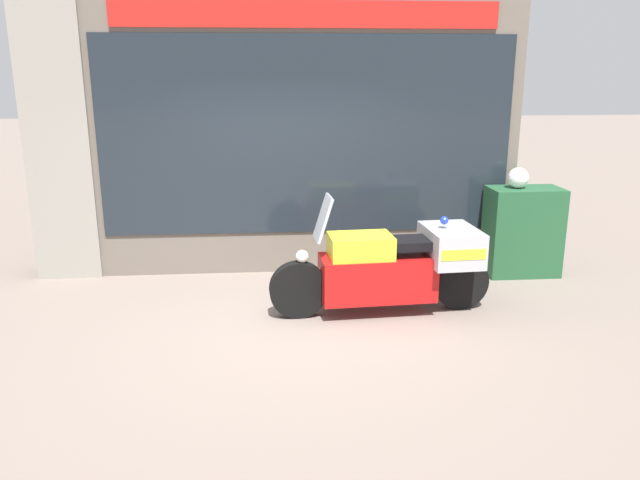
{
  "coord_description": "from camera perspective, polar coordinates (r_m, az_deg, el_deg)",
  "views": [
    {
      "loc": [
        -0.17,
        -6.13,
        2.6
      ],
      "look_at": [
        0.43,
        0.76,
        0.71
      ],
      "focal_mm": 35.0,
      "sensor_mm": 36.0,
      "label": 1
    }
  ],
  "objects": [
    {
      "name": "shop_building",
      "position": [
        8.17,
        -6.48,
        9.2
      ],
      "size": [
        6.25,
        0.55,
        3.48
      ],
      "color": "#6B6056",
      "rests_on": "ground"
    },
    {
      "name": "white_helmet",
      "position": [
        8.34,
        17.67,
        5.43
      ],
      "size": [
        0.26,
        0.26,
        0.26
      ],
      "primitive_type": "sphere",
      "color": "white",
      "rests_on": "utility_cabinet"
    },
    {
      "name": "paramedic_motorcycle",
      "position": [
        6.86,
        7.0,
        -2.22
      ],
      "size": [
        2.45,
        0.81,
        1.34
      ],
      "rotation": [
        0.0,
        0.0,
        3.2
      ],
      "color": "black",
      "rests_on": "ground"
    },
    {
      "name": "utility_cabinet",
      "position": [
        8.52,
        18.02,
        0.76
      ],
      "size": [
        0.92,
        0.54,
        1.14
      ],
      "primitive_type": "cube",
      "color": "#235633",
      "rests_on": "ground"
    },
    {
      "name": "ground_plane",
      "position": [
        6.66,
        -3.12,
        -7.71
      ],
      "size": [
        60.0,
        60.0,
        0.0
      ],
      "primitive_type": "plane",
      "color": "gray"
    },
    {
      "name": "window_display",
      "position": [
        8.45,
        -1.42,
        0.5
      ],
      "size": [
        5.0,
        0.3,
        1.82
      ],
      "color": "slate",
      "rests_on": "ground"
    }
  ]
}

